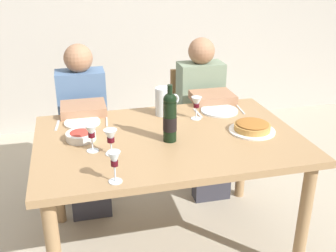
{
  "coord_description": "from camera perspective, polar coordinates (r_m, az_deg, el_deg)",
  "views": [
    {
      "loc": [
        -0.51,
        -2.04,
        1.72
      ],
      "look_at": [
        -0.01,
        -0.02,
        0.83
      ],
      "focal_mm": 43.09,
      "sensor_mm": 36.0,
      "label": 1
    }
  ],
  "objects": [
    {
      "name": "chair_left",
      "position": [
        3.18,
        -11.8,
        -0.07
      ],
      "size": [
        0.4,
        0.4,
        0.87
      ],
      "rotation": [
        0.0,
        0.0,
        3.13
      ],
      "color": "olive",
      "rests_on": "ground"
    },
    {
      "name": "wine_bottle",
      "position": [
        2.2,
        0.27,
        1.25
      ],
      "size": [
        0.08,
        0.08,
        0.33
      ],
      "color": "black",
      "rests_on": "dining_table"
    },
    {
      "name": "water_pitcher",
      "position": [
        2.6,
        -0.65,
        3.28
      ],
      "size": [
        0.16,
        0.1,
        0.18
      ],
      "color": "silver",
      "rests_on": "dining_table"
    },
    {
      "name": "wine_glass_left_diner",
      "position": [
        2.09,
        -8.11,
        -1.59
      ],
      "size": [
        0.07,
        0.07,
        0.14
      ],
      "color": "silver",
      "rests_on": "dining_table"
    },
    {
      "name": "chair_right",
      "position": [
        3.33,
        3.8,
        1.47
      ],
      "size": [
        0.4,
        0.4,
        0.87
      ],
      "rotation": [
        0.0,
        0.0,
        3.13
      ],
      "color": "olive",
      "rests_on": "ground"
    },
    {
      "name": "dinner_plate_right_setting",
      "position": [
        2.54,
        -12.02,
        0.5
      ],
      "size": [
        0.22,
        0.22,
        0.01
      ],
      "primitive_type": "cylinder",
      "color": "white",
      "rests_on": "dining_table"
    },
    {
      "name": "knife_left_setting",
      "position": [
        2.75,
        10.19,
        2.37
      ],
      "size": [
        0.03,
        0.18,
        0.0
      ],
      "primitive_type": "cube",
      "rotation": [
        0.0,
        0.0,
        1.47
      ],
      "color": "silver",
      "rests_on": "dining_table"
    },
    {
      "name": "salad_bowl",
      "position": [
        2.31,
        -12.22,
        -1.29
      ],
      "size": [
        0.17,
        0.17,
        0.05
      ],
      "color": "white",
      "rests_on": "dining_table"
    },
    {
      "name": "dinner_plate_left_setting",
      "position": [
        2.7,
        7.28,
        2.18
      ],
      "size": [
        0.25,
        0.25,
        0.01
      ],
      "primitive_type": "cylinder",
      "color": "silver",
      "rests_on": "dining_table"
    },
    {
      "name": "spoon_right_setting",
      "position": [
        2.54,
        -15.38,
        0.1
      ],
      "size": [
        0.03,
        0.16,
        0.0
      ],
      "primitive_type": "cube",
      "rotation": [
        0.0,
        0.0,
        1.45
      ],
      "color": "silver",
      "rests_on": "dining_table"
    },
    {
      "name": "baked_tart",
      "position": [
        2.41,
        11.82,
        -0.15
      ],
      "size": [
        0.27,
        0.27,
        0.06
      ],
      "color": "white",
      "rests_on": "dining_table"
    },
    {
      "name": "dining_table",
      "position": [
        2.35,
        0.09,
        -3.52
      ],
      "size": [
        1.5,
        1.0,
        0.76
      ],
      "color": "#9E7A51",
      "rests_on": "ground"
    },
    {
      "name": "wine_glass_centre",
      "position": [
        2.53,
        4.04,
        3.19
      ],
      "size": [
        0.07,
        0.07,
        0.15
      ],
      "color": "silver",
      "rests_on": "dining_table"
    },
    {
      "name": "ground_plane",
      "position": [
        2.71,
        0.08,
        -16.23
      ],
      "size": [
        8.0,
        8.0,
        0.0
      ],
      "primitive_type": "plane",
      "color": "#B2A893"
    },
    {
      "name": "wine_glass_spare",
      "position": [
        1.83,
        -7.6,
        -4.9
      ],
      "size": [
        0.06,
        0.06,
        0.15
      ],
      "color": "silver",
      "rests_on": "dining_table"
    },
    {
      "name": "fork_left_setting",
      "position": [
        2.65,
        4.24,
        1.84
      ],
      "size": [
        0.02,
        0.16,
        0.0
      ],
      "primitive_type": "cube",
      "rotation": [
        0.0,
        0.0,
        1.58
      ],
      "color": "silver",
      "rests_on": "dining_table"
    },
    {
      "name": "diner_right",
      "position": [
        3.08,
        5.16,
        1.96
      ],
      "size": [
        0.34,
        0.5,
        1.16
      ],
      "rotation": [
        0.0,
        0.0,
        3.13
      ],
      "color": "gray",
      "rests_on": "ground"
    },
    {
      "name": "knife_right_setting",
      "position": [
        2.55,
        -8.66,
        0.74
      ],
      "size": [
        0.03,
        0.18,
        0.0
      ],
      "primitive_type": "cube",
      "rotation": [
        0.0,
        0.0,
        1.48
      ],
      "color": "silver",
      "rests_on": "dining_table"
    },
    {
      "name": "wine_glass_right_diner",
      "position": [
        2.13,
        -10.79,
        -0.96
      ],
      "size": [
        0.07,
        0.07,
        0.15
      ],
      "color": "silver",
      "rests_on": "dining_table"
    },
    {
      "name": "diner_left",
      "position": [
        2.91,
        -11.76,
        0.32
      ],
      "size": [
        0.34,
        0.5,
        1.16
      ],
      "rotation": [
        0.0,
        0.0,
        3.13
      ],
      "color": "#4C6B93",
      "rests_on": "ground"
    }
  ]
}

